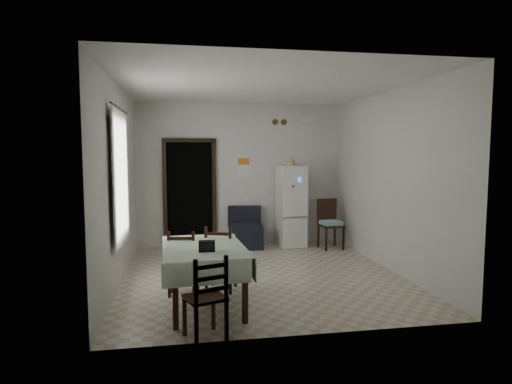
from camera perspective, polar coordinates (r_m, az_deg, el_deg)
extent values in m
plane|color=beige|center=(6.79, 0.74, -10.96)|extent=(4.50, 4.50, 0.00)
cube|color=black|center=(8.91, -8.85, -0.23)|extent=(0.90, 0.45, 2.10)
cube|color=black|center=(8.67, -12.06, -0.44)|extent=(0.08, 0.10, 2.18)
cube|color=black|center=(8.69, -5.59, -0.34)|extent=(0.08, 0.10, 2.18)
cube|color=black|center=(8.63, -8.93, 6.83)|extent=(1.06, 0.10, 0.08)
cube|color=silver|center=(6.29, -18.54, 1.83)|extent=(0.10, 1.20, 1.60)
cube|color=silver|center=(6.27, -17.55, 1.85)|extent=(0.02, 1.45, 1.85)
cylinder|color=black|center=(6.29, -17.70, 10.52)|extent=(0.02, 1.60, 0.02)
cube|color=white|center=(8.74, -1.63, 3.46)|extent=(0.28, 0.02, 0.40)
cube|color=orange|center=(8.73, -1.63, 4.12)|extent=(0.24, 0.01, 0.14)
cube|color=beige|center=(8.78, -0.98, 0.08)|extent=(0.08, 0.02, 0.12)
cylinder|color=#513C20|center=(8.87, 2.57, 9.31)|extent=(0.12, 0.03, 0.12)
cylinder|color=#513C20|center=(8.91, 3.71, 9.28)|extent=(0.12, 0.03, 0.12)
cube|color=white|center=(9.01, 6.70, 9.41)|extent=(0.25, 0.07, 0.09)
cone|color=tan|center=(8.51, 4.68, 4.17)|extent=(0.25, 0.25, 0.19)
cube|color=black|center=(5.02, -6.56, -7.16)|extent=(0.19, 0.13, 0.12)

